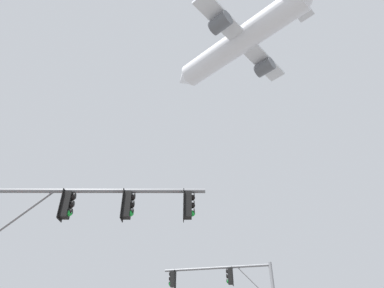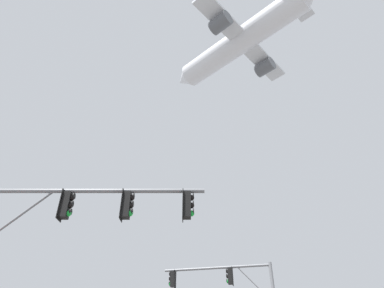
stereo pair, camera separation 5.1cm
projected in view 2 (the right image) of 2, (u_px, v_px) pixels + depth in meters
signal_pole_near at (66, 227)px, 10.50m from camera, size 7.50×0.62×6.57m
airplane at (240, 42)px, 58.88m from camera, size 25.86×23.14×8.43m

